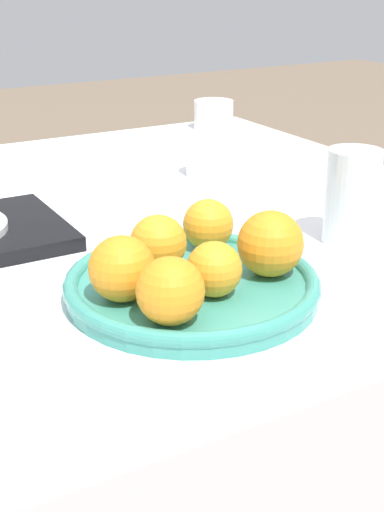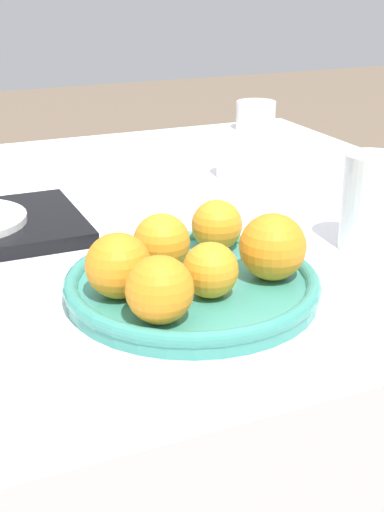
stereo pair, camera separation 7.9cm
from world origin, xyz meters
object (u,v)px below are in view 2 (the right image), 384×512
at_px(orange_4, 118,266).
at_px(orange_5, 160,290).
at_px(orange_0, 210,270).
at_px(water_glass, 369,202).
at_px(orange_2, 273,247).
at_px(fruit_platter, 192,285).
at_px(orange_3, 217,225).
at_px(cup_2, 237,159).
at_px(orange_1, 162,242).
at_px(cup_1, 256,116).

xyz_separation_m(orange_4, orange_5, (0.02, -0.07, -0.00)).
xyz_separation_m(orange_0, water_glass, (0.27, 0.09, 0.01)).
height_order(orange_0, orange_5, orange_5).
xyz_separation_m(orange_2, orange_5, (-0.15, -0.05, -0.00)).
bearing_deg(fruit_platter, orange_5, -131.82).
bearing_deg(orange_5, fruit_platter, 48.18).
xyz_separation_m(orange_3, cup_2, (0.20, 0.34, -0.02)).
relative_size(orange_1, water_glass, 0.52).
relative_size(orange_5, water_glass, 0.54).
height_order(orange_0, cup_1, orange_0).
bearing_deg(orange_1, fruit_platter, -69.38).
bearing_deg(orange_3, orange_2, -79.57).
xyz_separation_m(orange_4, water_glass, (0.36, 0.05, 0.01)).
relative_size(orange_2, cup_2, 1.07).
height_order(orange_2, cup_1, orange_2).
relative_size(fruit_platter, cup_2, 4.08).
bearing_deg(cup_2, orange_5, -124.21).
bearing_deg(orange_4, orange_3, 27.71).
bearing_deg(water_glass, orange_2, -158.43).
relative_size(orange_1, cup_2, 0.94).
bearing_deg(orange_2, cup_2, 67.84).
distance_m(orange_1, cup_1, 0.86).
relative_size(orange_0, orange_4, 0.85).
relative_size(orange_1, orange_3, 1.05).
xyz_separation_m(orange_2, cup_2, (0.18, 0.45, -0.03)).
distance_m(fruit_platter, cup_1, 0.89).
xyz_separation_m(orange_2, cup_1, (0.40, 0.77, -0.03)).
height_order(orange_4, cup_2, orange_4).
xyz_separation_m(orange_4, cup_1, (0.57, 0.75, -0.02)).
height_order(orange_2, water_glass, water_glass).
relative_size(orange_0, cup_1, 0.68).
bearing_deg(fruit_platter, cup_2, 57.34).
distance_m(orange_5, cup_1, 0.99).
relative_size(fruit_platter, orange_5, 4.21).
relative_size(orange_2, water_glass, 0.60).
bearing_deg(water_glass, orange_4, -172.20).
xyz_separation_m(orange_3, cup_1, (0.41, 0.67, -0.02)).
bearing_deg(fruit_platter, orange_3, 48.88).
xyz_separation_m(orange_5, cup_1, (0.55, 0.82, -0.02)).
bearing_deg(orange_2, orange_4, 172.16).
relative_size(orange_3, cup_1, 0.72).
distance_m(orange_5, water_glass, 0.36).
bearing_deg(orange_3, cup_2, 59.51).
bearing_deg(orange_4, orange_1, 36.59).
bearing_deg(water_glass, cup_2, 90.42).
xyz_separation_m(orange_2, orange_4, (-0.17, 0.02, -0.00)).
bearing_deg(cup_2, cup_1, 56.74).
relative_size(orange_3, water_glass, 0.50).
xyz_separation_m(fruit_platter, orange_2, (0.09, -0.03, 0.04)).
relative_size(orange_0, orange_3, 0.95).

